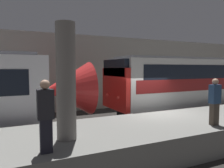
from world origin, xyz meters
TOP-DOWN VIEW (x-y plane):
  - ground_plane at (0.00, 0.00)m, footprint 120.00×120.00m
  - platform at (0.00, -1.78)m, footprint 40.00×3.55m
  - station_rear_barrier at (0.00, 6.52)m, footprint 50.00×0.15m
  - support_pillar_near at (-4.80, -2.22)m, footprint 0.55×0.55m
  - train_boxy at (6.03, 2.17)m, footprint 14.57×2.95m
  - person_waiting at (-5.49, -3.00)m, footprint 0.38×0.24m
  - person_walking at (0.36, -2.92)m, footprint 0.38×0.24m

SIDE VIEW (x-z plane):
  - ground_plane at x=0.00m, z-range 0.00..0.00m
  - platform at x=0.00m, z-range 0.00..0.96m
  - person_walking at x=0.36m, z-range 1.00..2.67m
  - train_boxy at x=6.03m, z-range 0.06..3.71m
  - person_waiting at x=-5.49m, z-range 1.01..2.78m
  - support_pillar_near at x=-4.80m, z-range 0.96..4.27m
  - station_rear_barrier at x=0.00m, z-range 0.00..5.32m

